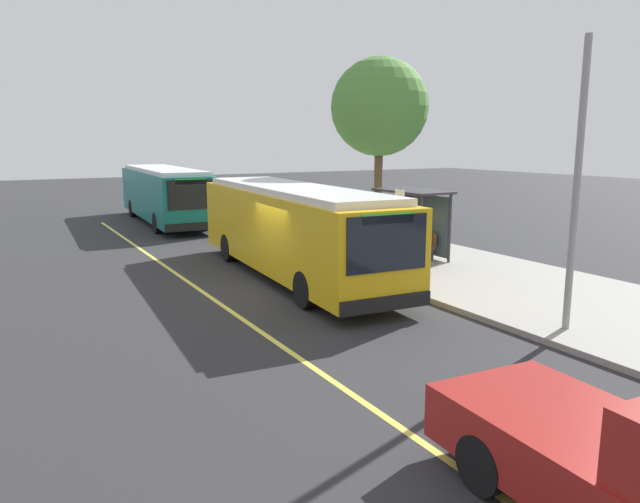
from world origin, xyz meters
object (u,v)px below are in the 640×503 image
at_px(waiting_bench, 418,244).
at_px(pedestrian_commuter, 415,241).
at_px(transit_bus_main, 293,228).
at_px(transit_bus_second, 164,193).
at_px(route_sign_post, 399,221).

xyz_separation_m(waiting_bench, pedestrian_commuter, (1.62, -1.44, 0.48)).
height_order(transit_bus_main, transit_bus_second, same).
bearing_deg(waiting_bench, pedestrian_commuter, -41.48).
distance_m(transit_bus_second, pedestrian_commuter, 16.99).
bearing_deg(transit_bus_second, waiting_bench, 19.55).
bearing_deg(transit_bus_main, waiting_bench, 90.26).
bearing_deg(route_sign_post, transit_bus_second, -171.77).
bearing_deg(waiting_bench, route_sign_post, -47.71).
xyz_separation_m(route_sign_post, pedestrian_commuter, (-0.90, 1.34, -0.84)).
distance_m(waiting_bench, pedestrian_commuter, 2.22).
height_order(waiting_bench, pedestrian_commuter, pedestrian_commuter).
bearing_deg(pedestrian_commuter, transit_bus_second, -166.86).
height_order(transit_bus_main, waiting_bench, transit_bus_main).
bearing_deg(route_sign_post, pedestrian_commuter, 123.90).
xyz_separation_m(transit_bus_main, pedestrian_commuter, (1.60, 3.67, -0.50)).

